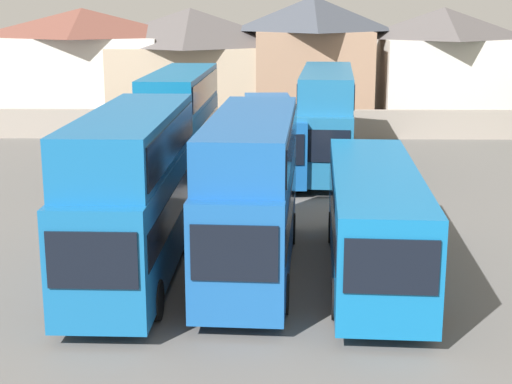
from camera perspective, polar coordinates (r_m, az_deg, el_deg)
The scene contains 12 objects.
ground at distance 41.57m, azimuth 0.33°, elevation 2.20°, with size 140.00×140.00×0.00m, color #605E5B.
depot_boundary_wall at distance 48.86m, azimuth 0.43°, elevation 4.98°, with size 56.00×0.50×1.80m, color gray.
bus_1 at distance 23.62m, azimuth -8.99°, elevation 0.37°, with size 2.75×10.25×5.11m.
bus_2 at distance 23.85m, azimuth -0.33°, elevation 0.44°, with size 3.06×10.36×4.94m.
bus_3 at distance 23.97m, azimuth 8.65°, elevation -1.78°, with size 3.21×11.24×3.35m.
bus_4 at distance 38.84m, azimuth -5.53°, elevation 5.54°, with size 2.97×11.60×5.00m.
bus_5 at distance 39.01m, azimuth 1.14°, elevation 4.27°, with size 3.03×12.00×3.30m.
bus_6 at distance 39.20m, azimuth 5.17°, elevation 5.66°, with size 3.43×11.69×5.05m.
house_terrace_left at distance 56.67m, azimuth -12.44°, elevation 9.06°, with size 11.39×6.37×7.94m.
house_terrace_centre at distance 55.86m, azimuth -4.77°, elevation 9.28°, with size 11.40×7.88×7.94m.
house_terrace_right at distance 55.61m, azimuth 4.16°, elevation 9.69°, with size 8.25×8.13×8.75m.
house_terrace_far_right at distance 56.94m, azimuth 13.43°, elevation 9.06°, with size 8.83×7.19×7.99m.
Camera 1 is at (0.42, -22.75, 8.21)m, focal length 54.73 mm.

